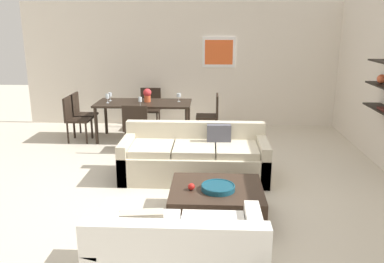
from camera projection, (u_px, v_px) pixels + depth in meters
ground_plane at (192, 185)px, 5.72m from camera, size 18.00×18.00×0.00m
back_wall_unit at (213, 65)px, 8.74m from camera, size 8.40×0.09×2.70m
sofa_beige at (195, 158)px, 5.97m from camera, size 2.16×0.90×0.78m
loveseat_white at (178, 254)px, 3.51m from camera, size 1.49×0.90×0.78m
coffee_table at (216, 202)px, 4.75m from camera, size 1.10×0.93×0.38m
decorative_bowl at (218, 187)px, 4.63m from camera, size 0.40×0.40×0.07m
apple_on_coffee_table at (191, 187)px, 4.63m from camera, size 0.08×0.08×0.08m
dining_table at (144, 106)px, 7.79m from camera, size 1.85×0.85×0.75m
dining_chair_left_near at (74, 116)px, 7.72m from camera, size 0.44×0.44×0.88m
dining_chair_foot at (136, 125)px, 7.04m from camera, size 0.44×0.44×0.88m
dining_chair_left_far at (81, 112)px, 8.08m from camera, size 0.44×0.44×0.88m
dining_chair_right_far at (211, 113)px, 7.96m from camera, size 0.44×0.44×0.88m
dining_chair_head at (150, 106)px, 8.64m from camera, size 0.44×0.44×0.88m
wine_glass_head at (146, 93)px, 8.09m from camera, size 0.07×0.07×0.17m
wine_glass_left_near at (107, 97)px, 7.67m from camera, size 0.07×0.07×0.18m
wine_glass_left_far at (110, 95)px, 7.87m from camera, size 0.07×0.07×0.17m
wine_glass_right_far at (179, 95)px, 7.81m from camera, size 0.08×0.08×0.17m
wine_glass_foot at (140, 100)px, 7.39m from camera, size 0.06×0.06×0.17m
centerpiece_vase at (147, 95)px, 7.77m from camera, size 0.16×0.16×0.26m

